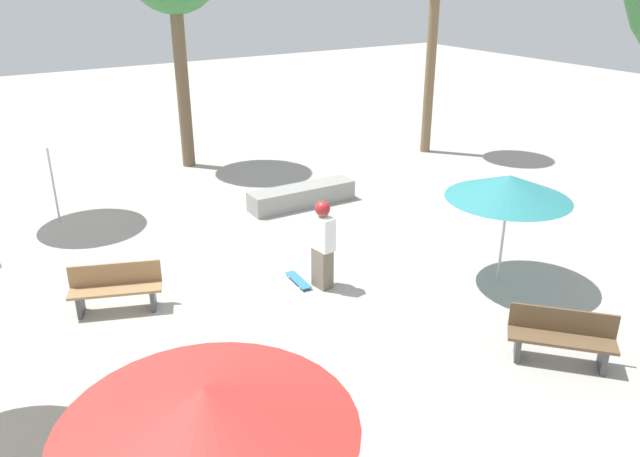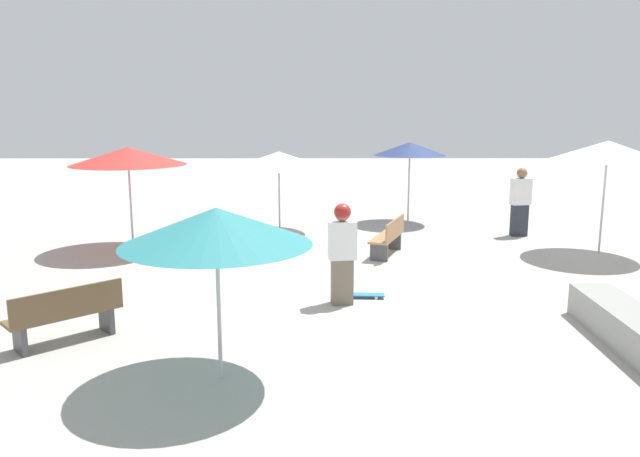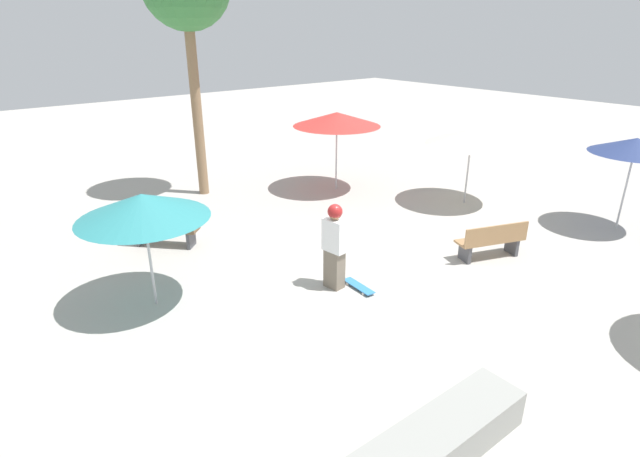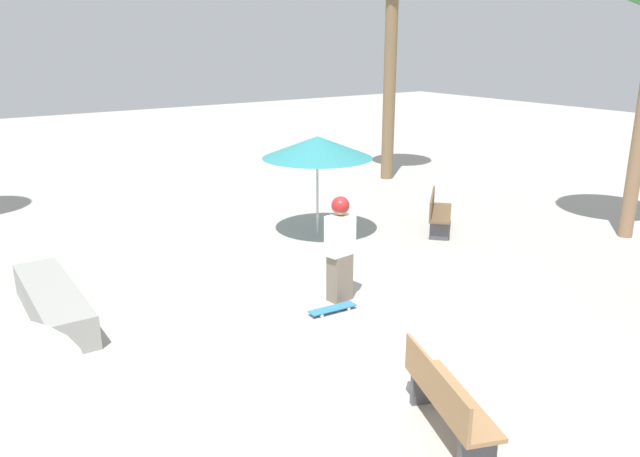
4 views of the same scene
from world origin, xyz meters
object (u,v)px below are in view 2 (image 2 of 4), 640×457
skater_main (342,250)px  shade_umbrella_navy (410,149)px  concrete_ledge (629,328)px  bystander_watching (520,202)px  bench_near (66,315)px  shade_umbrella_cream (279,160)px  skateboard (362,295)px  shade_umbrella_red (128,156)px  shade_umbrella_white (608,151)px  bench_far (389,237)px  shade_umbrella_teal (216,226)px

skater_main → shade_umbrella_navy: size_ratio=0.75×
concrete_ledge → bystander_watching: size_ratio=1.58×
bench_near → shade_umbrella_cream: size_ratio=0.57×
skateboard → shade_umbrella_red: shade_umbrella_red is taller
bench_near → shade_umbrella_white: bearing=-14.5°
shade_umbrella_red → shade_umbrella_navy: size_ratio=1.14×
skateboard → shade_umbrella_red: bearing=147.0°
bystander_watching → shade_umbrella_cream: bearing=163.9°
shade_umbrella_white → shade_umbrella_navy: shade_umbrella_white is taller
shade_umbrella_cream → skateboard: bearing=106.8°
skateboard → shade_umbrella_red: size_ratio=0.30×
skater_main → shade_umbrella_white: bearing=23.6°
bench_near → bench_far: (-5.27, -5.39, 0.00)m
shade_umbrella_red → shade_umbrella_navy: (-7.11, -3.47, -0.07)m
shade_umbrella_red → shade_umbrella_cream: shade_umbrella_red is taller
bench_far → bystander_watching: size_ratio=0.92×
skater_main → skateboard: 1.02m
skateboard → bench_near: bench_near is taller
concrete_ledge → bystander_watching: bystander_watching is taller
skater_main → bystander_watching: size_ratio=0.98×
concrete_ledge → shade_umbrella_cream: 10.06m
bench_near → shade_umbrella_navy: 11.56m
skater_main → shade_umbrella_navy: shade_umbrella_navy is taller
shade_umbrella_cream → shade_umbrella_navy: bearing=-159.6°
shade_umbrella_red → concrete_ledge: bearing=145.1°
shade_umbrella_navy → concrete_ledge: bearing=100.3°
skater_main → concrete_ledge: bearing=-32.8°
concrete_ledge → shade_umbrella_cream: (5.47, -8.27, 1.71)m
bench_far → shade_umbrella_cream: bearing=64.8°
concrete_ledge → shade_umbrella_white: shade_umbrella_white is taller
skateboard → bench_near: 4.92m
skater_main → bystander_watching: bearing=42.3°
shade_umbrella_white → shade_umbrella_navy: 5.61m
shade_umbrella_teal → bystander_watching: bearing=-126.8°
bench_far → shade_umbrella_navy: bearing=6.7°
bench_near → shade_umbrella_white: shade_umbrella_white is taller
concrete_ledge → bystander_watching: 7.74m
concrete_ledge → skateboard: bearing=-31.6°
shade_umbrella_teal → shade_umbrella_navy: bearing=-110.0°
shade_umbrella_teal → shade_umbrella_cream: bearing=-91.3°
skater_main → bench_near: 4.46m
bench_near → shade_umbrella_navy: (-6.32, -9.53, 1.73)m
skater_main → skateboard: skater_main is taller
bench_far → shade_umbrella_red: shade_umbrella_red is taller
bench_far → skateboard: bearing=-173.7°
bench_far → shade_umbrella_navy: (-1.05, -4.14, 1.73)m
concrete_ledge → shade_umbrella_navy: 9.99m
shade_umbrella_navy → bystander_watching: size_ratio=1.31×
shade_umbrella_navy → shade_umbrella_white: bearing=133.2°
shade_umbrella_red → shade_umbrella_white: (-10.94, 0.62, 0.16)m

